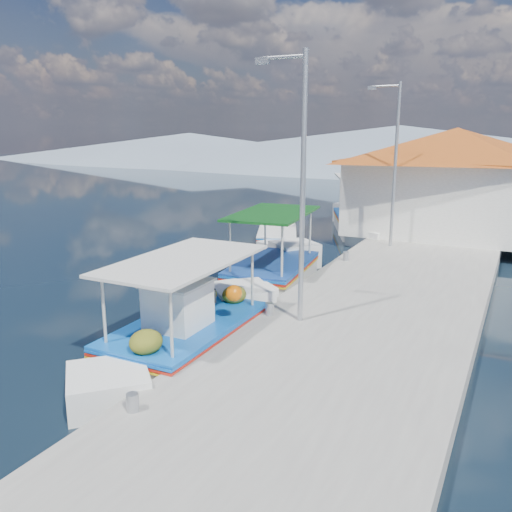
% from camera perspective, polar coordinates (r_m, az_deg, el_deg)
% --- Properties ---
extents(ground, '(160.00, 160.00, 0.00)m').
position_cam_1_polar(ground, '(13.53, -17.26, -8.14)').
color(ground, black).
rests_on(ground, ground).
extents(quay, '(5.00, 44.00, 0.50)m').
position_cam_1_polar(quay, '(15.86, 14.69, -3.78)').
color(quay, '#9F9D94').
rests_on(quay, ground).
extents(bollards, '(0.20, 17.20, 0.30)m').
position_cam_1_polar(bollards, '(15.61, 6.63, -2.16)').
color(bollards, '#A5A8AD').
rests_on(bollards, quay).
extents(main_caique, '(2.20, 7.22, 2.38)m').
position_cam_1_polar(main_caique, '(12.04, -7.32, -8.01)').
color(main_caique, white).
rests_on(main_caique, ground).
extents(caique_green_canopy, '(2.58, 6.88, 2.59)m').
position_cam_1_polar(caique_green_canopy, '(16.92, 1.95, -1.75)').
color(caique_green_canopy, white).
rests_on(caique_green_canopy, ground).
extents(caique_blue_hull, '(2.95, 4.96, 0.96)m').
position_cam_1_polar(caique_blue_hull, '(22.56, 2.42, 1.83)').
color(caique_blue_hull, white).
rests_on(caique_blue_hull, ground).
extents(caique_far, '(4.60, 7.70, 2.94)m').
position_cam_1_polar(caique_far, '(25.80, 11.60, 3.71)').
color(caique_far, white).
rests_on(caique_far, ground).
extents(harbor_building, '(10.49, 10.49, 4.40)m').
position_cam_1_polar(harbor_building, '(24.11, 20.53, 7.80)').
color(harbor_building, white).
rests_on(harbor_building, quay).
extents(lamp_post_near, '(1.21, 0.14, 6.00)m').
position_cam_1_polar(lamp_post_near, '(11.79, 4.68, 8.61)').
color(lamp_post_near, '#A5A8AD').
rests_on(lamp_post_near, quay).
extents(lamp_post_far, '(1.21, 0.14, 6.00)m').
position_cam_1_polar(lamp_post_far, '(20.38, 14.60, 10.34)').
color(lamp_post_far, '#A5A8AD').
rests_on(lamp_post_far, quay).
extents(mountain_ridge, '(171.40, 96.00, 5.50)m').
position_cam_1_polar(mountain_ridge, '(64.96, 25.31, 9.88)').
color(mountain_ridge, gray).
rests_on(mountain_ridge, ground).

